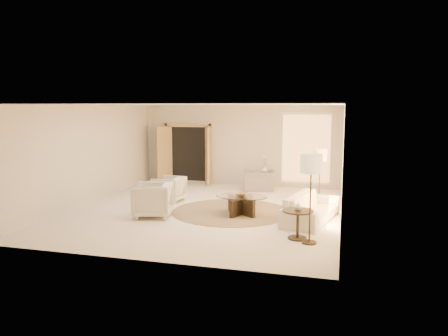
% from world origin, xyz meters
% --- Properties ---
extents(room, '(7.04, 8.04, 2.83)m').
position_xyz_m(room, '(0.00, 0.00, 1.40)').
color(room, white).
rests_on(room, ground).
extents(windows_right, '(0.10, 6.40, 2.40)m').
position_xyz_m(windows_right, '(3.45, 0.10, 1.35)').
color(windows_right, '#EFB05F').
rests_on(windows_right, room).
extents(window_back_corner, '(1.70, 0.10, 2.40)m').
position_xyz_m(window_back_corner, '(2.30, 3.95, 1.35)').
color(window_back_corner, '#EFB05F').
rests_on(window_back_corner, room).
extents(curtains_right, '(0.06, 5.20, 2.60)m').
position_xyz_m(curtains_right, '(3.40, 1.00, 1.30)').
color(curtains_right, '#C3B48B').
rests_on(curtains_right, room).
extents(french_doors, '(1.95, 0.66, 2.16)m').
position_xyz_m(french_doors, '(-1.90, 3.82, 1.07)').
color(french_doors, tan).
rests_on(french_doors, room).
extents(area_rug, '(3.82, 3.82, 0.01)m').
position_xyz_m(area_rug, '(0.71, 0.00, 0.01)').
color(area_rug, '#473522').
rests_on(area_rug, room).
extents(sofa, '(1.35, 2.35, 0.65)m').
position_xyz_m(sofa, '(2.81, -0.39, 0.32)').
color(sofa, beige).
rests_on(sofa, room).
extents(armchair_left, '(0.79, 0.84, 0.80)m').
position_xyz_m(armchair_left, '(-1.37, 0.79, 0.40)').
color(armchair_left, beige).
rests_on(armchair_left, room).
extents(armchair_right, '(1.04, 1.08, 0.94)m').
position_xyz_m(armchair_right, '(-1.08, -1.01, 0.47)').
color(armchair_right, beige).
rests_on(armchair_right, room).
extents(accent_chair, '(1.12, 0.84, 0.88)m').
position_xyz_m(accent_chair, '(0.85, 3.15, 0.44)').
color(accent_chair, gray).
rests_on(accent_chair, room).
extents(coffee_table, '(1.67, 1.67, 0.49)m').
position_xyz_m(coffee_table, '(1.04, -0.25, 0.31)').
color(coffee_table, black).
rests_on(coffee_table, room).
extents(end_table, '(0.65, 0.65, 0.61)m').
position_xyz_m(end_table, '(2.64, -1.95, 0.42)').
color(end_table, black).
rests_on(end_table, room).
extents(side_table, '(0.47, 0.47, 0.54)m').
position_xyz_m(side_table, '(0.99, 3.40, 0.33)').
color(side_table, '#30251B').
rests_on(side_table, room).
extents(floor_lamp_near, '(0.39, 0.39, 1.60)m').
position_xyz_m(floor_lamp_near, '(2.90, 1.31, 1.36)').
color(floor_lamp_near, '#30251B').
rests_on(floor_lamp_near, room).
extents(floor_lamp_far, '(0.44, 0.44, 1.82)m').
position_xyz_m(floor_lamp_far, '(2.90, -2.19, 1.55)').
color(floor_lamp_far, '#30251B').
rests_on(floor_lamp_far, room).
extents(bowl, '(0.33, 0.33, 0.08)m').
position_xyz_m(bowl, '(1.04, -0.25, 0.53)').
color(bowl, brown).
rests_on(bowl, coffee_table).
extents(end_vase, '(0.21, 0.21, 0.18)m').
position_xyz_m(end_vase, '(2.64, -1.95, 0.70)').
color(end_vase, silver).
rests_on(end_vase, end_table).
extents(side_vase, '(0.24, 0.24, 0.23)m').
position_xyz_m(side_vase, '(0.99, 3.40, 0.66)').
color(side_vase, silver).
rests_on(side_vase, side_table).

